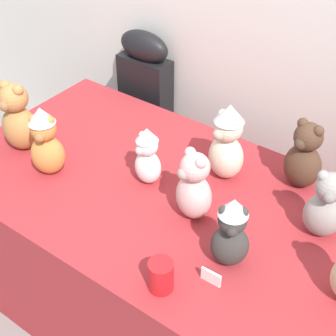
# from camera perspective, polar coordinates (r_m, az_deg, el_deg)

# --- Properties ---
(display_table) EXTENTS (1.77, 0.96, 0.74)m
(display_table) POSITION_cam_1_polar(r_m,az_deg,el_deg) (2.16, 0.00, -10.26)
(display_table) COLOR maroon
(display_table) RESTS_ON ground_plane
(instrument_case) EXTENTS (0.28, 0.12, 1.04)m
(instrument_case) POSITION_cam_1_polar(r_m,az_deg,el_deg) (2.70, -2.50, 5.44)
(instrument_case) COLOR black
(instrument_case) RESTS_ON ground_plane
(teddy_bear_ginger) EXTENTS (0.17, 0.17, 0.30)m
(teddy_bear_ginger) POSITION_cam_1_polar(r_m,az_deg,el_deg) (1.96, -13.94, 2.94)
(teddy_bear_ginger) COLOR #D17F3D
(teddy_bear_ginger) RESTS_ON display_table
(teddy_bear_cocoa) EXTENTS (0.17, 0.15, 0.29)m
(teddy_bear_cocoa) POSITION_cam_1_polar(r_m,az_deg,el_deg) (1.92, 15.43, 1.25)
(teddy_bear_cocoa) COLOR #4C3323
(teddy_bear_cocoa) RESTS_ON display_table
(teddy_bear_cream) EXTENTS (0.18, 0.16, 0.33)m
(teddy_bear_cream) POSITION_cam_1_polar(r_m,az_deg,el_deg) (1.89, 6.82, 2.92)
(teddy_bear_cream) COLOR beige
(teddy_bear_cream) RESTS_ON display_table
(teddy_bear_blush) EXTENTS (0.18, 0.17, 0.28)m
(teddy_bear_blush) POSITION_cam_1_polar(r_m,az_deg,el_deg) (1.72, 3.01, -2.23)
(teddy_bear_blush) COLOR beige
(teddy_bear_blush) RESTS_ON display_table
(teddy_bear_snow) EXTENTS (0.13, 0.12, 0.25)m
(teddy_bear_snow) POSITION_cam_1_polar(r_m,az_deg,el_deg) (1.88, -2.38, 1.36)
(teddy_bear_snow) COLOR white
(teddy_bear_snow) RESTS_ON display_table
(teddy_bear_ash) EXTENTS (0.16, 0.15, 0.27)m
(teddy_bear_ash) POSITION_cam_1_polar(r_m,az_deg,el_deg) (1.74, 17.71, -4.24)
(teddy_bear_ash) COLOR gray
(teddy_bear_ash) RESTS_ON display_table
(teddy_bear_caramel) EXTENTS (0.17, 0.15, 0.31)m
(teddy_bear_caramel) POSITION_cam_1_polar(r_m,az_deg,el_deg) (2.14, -16.92, 5.47)
(teddy_bear_caramel) COLOR #B27A42
(teddy_bear_caramel) RESTS_ON display_table
(teddy_bear_charcoal) EXTENTS (0.16, 0.15, 0.27)m
(teddy_bear_charcoal) POSITION_cam_1_polar(r_m,az_deg,el_deg) (1.57, 7.28, -7.43)
(teddy_bear_charcoal) COLOR #383533
(teddy_bear_charcoal) RESTS_ON display_table
(party_cup_red) EXTENTS (0.08, 0.08, 0.11)m
(party_cup_red) POSITION_cam_1_polar(r_m,az_deg,el_deg) (1.55, -0.83, -12.31)
(party_cup_red) COLOR red
(party_cup_red) RESTS_ON display_table
(name_card_front_left) EXTENTS (0.07, 0.01, 0.05)m
(name_card_front_left) POSITION_cam_1_polar(r_m,az_deg,el_deg) (1.59, 4.99, -12.42)
(name_card_front_left) COLOR white
(name_card_front_left) RESTS_ON display_table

